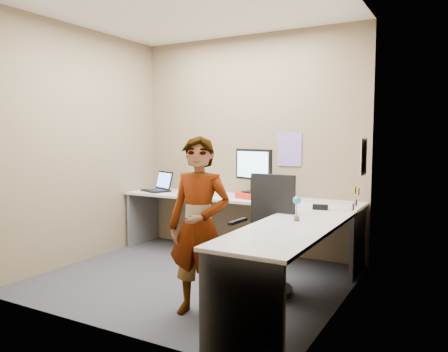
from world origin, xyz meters
The scene contains 21 objects.
ground centered at (0.00, 0.00, 0.00)m, with size 3.00×3.00×0.00m, color #2A2B30.
wall_back centered at (0.00, 1.30, 1.35)m, with size 3.00×3.00×0.00m, color brown.
wall_right centered at (1.50, 0.00, 1.35)m, with size 2.70×2.70×0.00m, color brown.
wall_left centered at (-1.50, 0.00, 1.35)m, with size 2.70×2.70×0.00m, color brown.
ceiling centered at (0.00, 0.00, 2.70)m, with size 3.00×3.00×0.00m, color white.
desk centered at (0.44, 0.39, 0.59)m, with size 2.98×2.58×0.73m.
paper_ream centered at (0.24, 0.93, 0.76)m, with size 0.34×0.25×0.07m, color red.
monitor centered at (0.24, 0.95, 1.10)m, with size 0.52×0.23×0.51m.
laptop centered at (-1.14, 0.96, 0.80)m, with size 0.45×0.42×0.26m.
trackball_mouse centered at (-0.61, 0.77, 0.76)m, with size 0.12×0.08×0.07m.
origami centered at (-0.26, 0.75, 0.76)m, with size 0.10×0.10×0.06m, color white.
stapler centered at (1.16, 0.55, 0.76)m, with size 0.15×0.04×0.06m, color black.
flower centered at (1.14, -0.10, 0.87)m, with size 0.07×0.07×0.22m.
calendar_purple centered at (0.55, 1.29, 1.30)m, with size 0.30×0.01×0.40m, color #846BB7.
calendar_white centered at (1.49, 0.90, 1.25)m, with size 0.01×0.28×0.38m, color white.
sticky_note_a centered at (1.49, 0.55, 0.95)m, with size 0.01×0.07×0.07m, color #F2E059.
sticky_note_b centered at (1.49, 0.60, 0.82)m, with size 0.01×0.07×0.07m, color pink.
sticky_note_c centered at (1.49, 0.48, 0.80)m, with size 0.01×0.07×0.07m, color pink.
sticky_note_d centered at (1.49, 0.70, 0.92)m, with size 0.01×0.07×0.07m, color #F2E059.
office_chair centered at (0.79, 0.04, 0.44)m, with size 0.57×0.57×1.08m.
person centered at (0.53, -0.71, 0.73)m, with size 0.53×0.35×1.46m, color #999399.
Camera 1 is at (2.39, -3.65, 1.46)m, focal length 35.00 mm.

